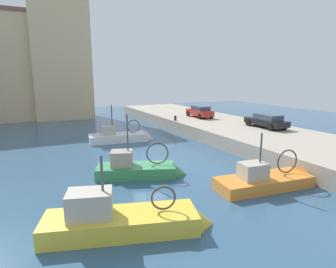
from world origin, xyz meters
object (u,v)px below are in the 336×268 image
(fishing_boat_yellow, at_px, (128,228))
(fishing_boat_white, at_px, (122,140))
(parked_car_red, at_px, (200,111))
(fishing_boat_green, at_px, (141,174))
(parked_car_black, at_px, (267,121))
(fishing_boat_orange, at_px, (269,185))
(mooring_bollard_mid, at_px, (175,118))

(fishing_boat_yellow, bearing_deg, fishing_boat_white, 73.99)
(fishing_boat_yellow, xyz_separation_m, parked_car_red, (15.09, 18.49, 1.77))
(fishing_boat_green, xyz_separation_m, parked_car_black, (14.42, 4.15, 1.74))
(fishing_boat_orange, relative_size, parked_car_red, 1.62)
(mooring_bollard_mid, bearing_deg, fishing_boat_white, -161.87)
(parked_car_red, xyz_separation_m, mooring_bollard_mid, (-3.82, -0.92, -0.44))
(fishing_boat_white, distance_m, parked_car_red, 11.30)
(fishing_boat_orange, xyz_separation_m, fishing_boat_yellow, (-8.46, -0.89, 0.03))
(fishing_boat_white, xyz_separation_m, fishing_boat_green, (-1.73, -9.70, 0.04))
(fishing_boat_orange, height_order, fishing_boat_green, fishing_boat_green)
(fishing_boat_white, bearing_deg, parked_car_black, -23.64)
(fishing_boat_orange, distance_m, fishing_boat_yellow, 8.50)
(fishing_boat_yellow, relative_size, mooring_bollard_mid, 12.63)
(fishing_boat_green, bearing_deg, parked_car_black, 16.06)
(fishing_boat_white, xyz_separation_m, fishing_boat_orange, (4.06, -14.43, 0.02))
(fishing_boat_orange, bearing_deg, mooring_bollard_mid, 80.44)
(mooring_bollard_mid, bearing_deg, fishing_boat_orange, -99.56)
(fishing_boat_white, xyz_separation_m, fishing_boat_yellow, (-4.40, -15.32, 0.05))
(fishing_boat_green, relative_size, parked_car_red, 1.47)
(fishing_boat_white, xyz_separation_m, parked_car_black, (12.69, -5.55, 1.78))
(fishing_boat_yellow, relative_size, parked_car_red, 1.77)
(fishing_boat_white, distance_m, fishing_boat_yellow, 15.94)
(fishing_boat_green, distance_m, fishing_boat_yellow, 6.22)
(fishing_boat_white, distance_m, mooring_bollard_mid, 7.36)
(parked_car_black, bearing_deg, fishing_boat_white, 156.36)
(fishing_boat_orange, distance_m, fishing_boat_green, 7.47)
(fishing_boat_green, distance_m, parked_car_red, 17.98)
(fishing_boat_orange, distance_m, mooring_bollard_mid, 16.97)
(parked_car_red, relative_size, mooring_bollard_mid, 7.13)
(fishing_boat_yellow, bearing_deg, parked_car_red, 50.79)
(fishing_boat_orange, bearing_deg, parked_car_red, 69.36)
(fishing_boat_green, xyz_separation_m, parked_car_red, (12.42, 12.88, 1.78))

